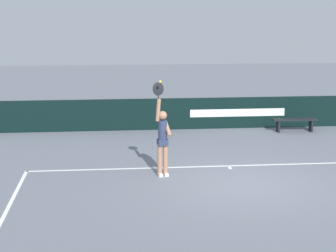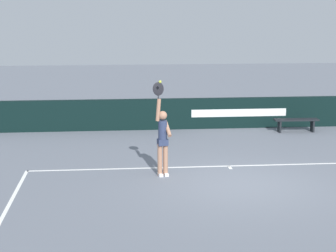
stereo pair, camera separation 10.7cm
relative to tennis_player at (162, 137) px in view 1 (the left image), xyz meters
The scene contains 6 objects.
ground_plane 2.28m from the tennis_player, 25.25° to the right, with size 60.00×60.00×0.00m, color slate.
court_lines 3.07m from the tennis_player, 50.30° to the right, with size 10.79×6.05×0.00m.
back_wall 6.02m from the tennis_player, 71.99° to the left, with size 14.99×0.28×1.07m.
tennis_player is the anchor object (origin of this frame).
tennis_ball 1.47m from the tennis_player, 105.54° to the right, with size 0.07×0.07×0.07m.
courtside_bench_near 6.97m from the tennis_player, 43.89° to the left, with size 1.52×0.40×0.45m.
Camera 1 is at (-3.12, -13.08, 4.18)m, focal length 61.35 mm.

